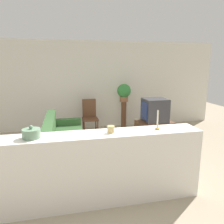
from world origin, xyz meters
TOP-DOWN VIEW (x-y plane):
  - ground_plane at (0.00, 0.00)m, footprint 14.00×14.00m
  - wall_back at (0.00, 3.43)m, footprint 9.00×0.06m
  - couch at (-0.54, 1.28)m, footprint 0.84×2.05m
  - tv_stand at (1.81, 1.76)m, footprint 0.91×0.59m
  - television at (1.80, 1.76)m, footprint 0.60×0.56m
  - wooden_chair at (0.22, 2.75)m, footprint 0.44×0.44m
  - plant_stand at (1.30, 2.95)m, footprint 0.16×0.16m
  - potted_plant at (1.30, 2.95)m, footprint 0.42×0.42m
  - foreground_counter at (0.00, -0.51)m, footprint 2.95×0.44m
  - decorative_bowl at (-0.92, -0.51)m, footprint 0.24×0.24m
  - candle_jar at (0.15, -0.51)m, footprint 0.11×0.11m
  - candlestick at (0.85, -0.51)m, footprint 0.07×0.07m

SIDE VIEW (x-z plane):
  - ground_plane at x=0.00m, z-range 0.00..0.00m
  - tv_stand at x=1.81m, z-range 0.00..0.54m
  - couch at x=-0.54m, z-range -0.13..0.73m
  - plant_stand at x=1.30m, z-range 0.00..0.89m
  - foreground_counter at x=0.00m, z-range 0.00..1.06m
  - wooden_chair at x=0.22m, z-range 0.05..1.06m
  - television at x=1.80m, z-range 0.54..1.14m
  - candle_jar at x=0.15m, z-range 1.06..1.15m
  - decorative_bowl at x=-0.92m, z-range 1.03..1.21m
  - candlestick at x=0.85m, z-range 1.01..1.30m
  - potted_plant at x=1.30m, z-range 0.92..1.45m
  - wall_back at x=0.00m, z-range 0.00..2.70m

